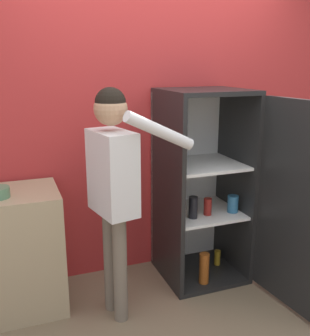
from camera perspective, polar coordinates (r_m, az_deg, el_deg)
ground_plane at (r=2.99m, az=6.06°, el=-21.49°), size 12.00×12.00×0.00m
wall_back at (r=3.34m, az=-0.93°, el=6.46°), size 7.00×0.06×2.55m
refrigerator at (r=3.21m, az=9.01°, el=-3.18°), size 0.76×1.29×1.58m
person at (r=2.62m, az=-6.02°, el=-0.98°), size 0.67×0.50×1.63m
counter at (r=3.08m, az=-19.12°, el=-11.30°), size 0.60×0.55×0.90m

